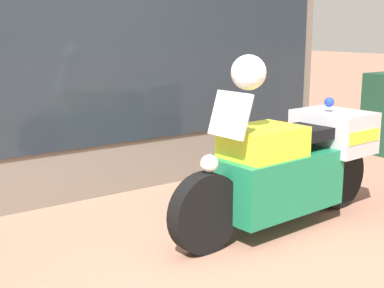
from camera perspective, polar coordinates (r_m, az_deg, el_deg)
ground_plane at (r=4.17m, az=0.57°, el=-12.04°), size 60.00×60.00×0.00m
window_display at (r=5.83m, az=-8.77°, el=-0.15°), size 5.12×0.30×2.01m
paramedic_motorcycle at (r=4.76m, az=10.39°, el=-2.10°), size 2.35×0.71×1.24m
white_helmet at (r=4.23m, az=6.05°, el=7.60°), size 0.28×0.28×0.28m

